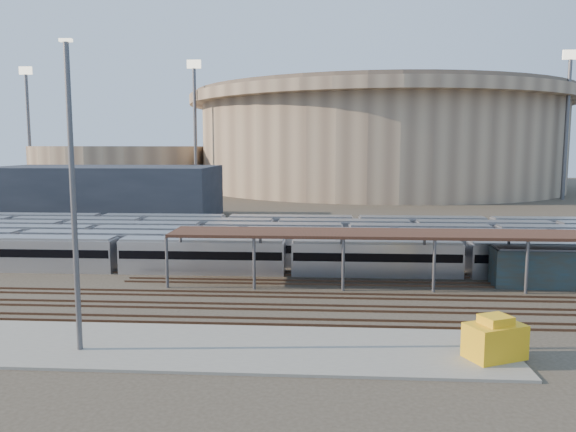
% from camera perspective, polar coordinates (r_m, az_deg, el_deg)
% --- Properties ---
extents(ground, '(420.00, 420.00, 0.00)m').
position_cam_1_polar(ground, '(53.82, -4.23, -7.74)').
color(ground, '#383026').
rests_on(ground, ground).
extents(apron, '(50.00, 9.00, 0.20)m').
position_cam_1_polar(apron, '(40.86, -14.35, -12.63)').
color(apron, gray).
rests_on(apron, ground).
extents(subway_trains, '(125.26, 23.90, 3.60)m').
position_cam_1_polar(subway_trains, '(71.93, -5.39, -2.54)').
color(subway_trains, '#B7B7BC').
rests_on(subway_trains, ground).
extents(inspection_shed, '(60.30, 6.00, 5.30)m').
position_cam_1_polar(inspection_shed, '(58.12, 18.34, -1.96)').
color(inspection_shed, '#55555A').
rests_on(inspection_shed, ground).
extents(empty_tracks, '(170.00, 9.62, 0.18)m').
position_cam_1_polar(empty_tracks, '(49.03, -5.04, -9.12)').
color(empty_tracks, '#4C3323').
rests_on(empty_tracks, ground).
extents(stadium, '(124.00, 124.00, 32.50)m').
position_cam_1_polar(stadium, '(192.39, 9.06, 7.74)').
color(stadium, tan).
rests_on(stadium, ground).
extents(secondary_arena, '(56.00, 56.00, 14.00)m').
position_cam_1_polar(secondary_arena, '(193.72, -16.69, 4.73)').
color(secondary_arena, tan).
rests_on(secondary_arena, ground).
extents(service_building, '(42.00, 20.00, 10.00)m').
position_cam_1_polar(service_building, '(114.95, -17.91, 2.33)').
color(service_building, '#1E232D').
rests_on(service_building, ground).
extents(floodlight_0, '(4.00, 1.00, 38.40)m').
position_cam_1_polar(floodlight_0, '(165.93, -9.42, 9.31)').
color(floodlight_0, '#55555A').
rests_on(floodlight_0, ground).
extents(floodlight_1, '(4.00, 1.00, 38.40)m').
position_cam_1_polar(floodlight_1, '(194.90, -24.86, 8.40)').
color(floodlight_1, '#55555A').
rests_on(floodlight_1, ground).
extents(floodlight_2, '(4.00, 1.00, 38.40)m').
position_cam_1_polar(floodlight_2, '(164.17, 26.48, 8.71)').
color(floodlight_2, '#55555A').
rests_on(floodlight_2, ground).
extents(floodlight_3, '(4.00, 1.00, 38.40)m').
position_cam_1_polar(floodlight_3, '(212.36, -0.99, 8.87)').
color(floodlight_3, '#55555A').
rests_on(floodlight_3, ground).
extents(yard_light_pole, '(0.82, 0.36, 20.26)m').
position_cam_1_polar(yard_light_pole, '(39.03, -20.99, 1.74)').
color(yard_light_pole, '#55555A').
rests_on(yard_light_pole, apron).
extents(yellow_equipment, '(4.19, 3.53, 2.24)m').
position_cam_1_polar(yellow_equipment, '(39.18, 20.27, -11.83)').
color(yellow_equipment, '#ECAE16').
rests_on(yellow_equipment, apron).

